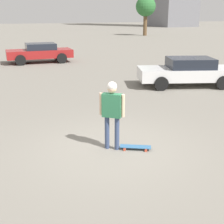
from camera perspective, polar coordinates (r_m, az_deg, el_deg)
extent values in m
plane|color=gray|center=(8.09, 0.00, -6.70)|extent=(220.00, 220.00, 0.00)
cylinder|color=#38476B|center=(7.96, -0.91, -3.75)|extent=(0.12, 0.12, 0.86)
cylinder|color=#38476B|center=(7.89, 0.91, -3.95)|extent=(0.12, 0.12, 0.86)
cube|color=#2D724C|center=(7.68, 0.00, 1.22)|extent=(0.46, 0.49, 0.59)
cylinder|color=beige|center=(7.77, -2.00, 1.49)|extent=(0.09, 0.09, 0.56)
cylinder|color=beige|center=(7.61, 2.04, 1.14)|extent=(0.09, 0.09, 0.56)
sphere|color=beige|center=(7.57, 0.00, 4.37)|extent=(0.23, 0.23, 0.23)
sphere|color=silver|center=(7.57, 0.00, 4.67)|extent=(0.25, 0.25, 0.25)
cube|color=#336693|center=(8.04, 4.30, -6.32)|extent=(0.59, 0.79, 0.01)
cylinder|color=#D14C33|center=(7.95, 2.31, -6.87)|extent=(0.06, 0.08, 0.07)
cylinder|color=#D14C33|center=(8.18, 2.44, -6.16)|extent=(0.06, 0.08, 0.07)
cylinder|color=#D14C33|center=(7.94, 6.21, -7.02)|extent=(0.06, 0.08, 0.07)
cylinder|color=#D14C33|center=(8.16, 6.24, -6.30)|extent=(0.06, 0.08, 0.07)
cube|color=silver|center=(15.39, 13.58, 6.85)|extent=(3.24, 4.93, 0.55)
cube|color=#1E232D|center=(15.34, 14.13, 8.72)|extent=(2.21, 2.49, 0.47)
cylinder|color=black|center=(14.23, 9.00, 5.14)|extent=(0.40, 0.67, 0.64)
cylinder|color=black|center=(15.93, 7.64, 6.52)|extent=(0.40, 0.67, 0.64)
cylinder|color=black|center=(15.11, 19.67, 5.05)|extent=(0.40, 0.67, 0.64)
cylinder|color=black|center=(16.72, 17.35, 6.40)|extent=(0.40, 0.67, 0.64)
cube|color=maroon|center=(22.97, -13.11, 10.37)|extent=(2.11, 4.61, 0.56)
cube|color=#1E232D|center=(22.93, -12.92, 11.62)|extent=(1.77, 2.12, 0.44)
cylinder|color=black|center=(21.97, -16.40, 9.08)|extent=(0.24, 0.72, 0.71)
cylinder|color=black|center=(23.78, -16.73, 9.64)|extent=(0.24, 0.72, 0.71)
cylinder|color=black|center=(22.32, -9.16, 9.68)|extent=(0.24, 0.72, 0.71)
cylinder|color=black|center=(24.11, -10.02, 10.21)|extent=(0.24, 0.72, 0.71)
cylinder|color=brown|center=(51.21, 6.08, 15.60)|extent=(0.60, 0.60, 3.34)
sphere|color=#2D6B33|center=(51.20, 6.19, 18.68)|extent=(3.08, 3.08, 3.08)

